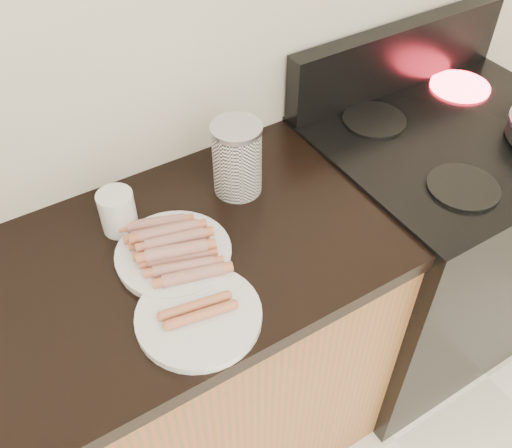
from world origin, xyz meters
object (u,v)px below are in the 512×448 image
stove (426,244)px  canister (237,159)px  side_plate (199,316)px  main_plate (174,255)px  mug (118,212)px

stove → canister: 0.85m
stove → side_plate: (-0.91, -0.17, 0.45)m
stove → side_plate: bearing=-169.7°
stove → canister: size_ratio=4.80×
side_plate → canister: 0.41m
main_plate → canister: (0.24, 0.13, 0.09)m
canister → mug: size_ratio=1.83×
stove → main_plate: (-0.88, 0.01, 0.45)m
canister → mug: canister is taller
main_plate → side_plate: bearing=-99.6°
stove → mug: 1.08m
stove → side_plate: 1.03m
stove → main_plate: main_plate is taller
main_plate → side_plate: size_ratio=0.99×
main_plate → mug: mug is taller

